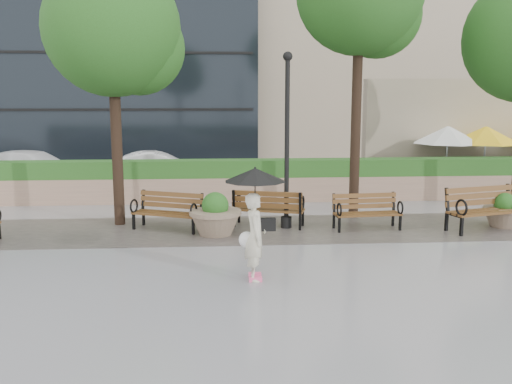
{
  "coord_description": "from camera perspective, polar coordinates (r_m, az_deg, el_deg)",
  "views": [
    {
      "loc": [
        -1.1,
        -11.26,
        3.44
      ],
      "look_at": [
        -0.14,
        2.3,
        1.1
      ],
      "focal_mm": 40.0,
      "sensor_mm": 36.0,
      "label": 1
    }
  ],
  "objects": [
    {
      "name": "asphalt_street",
      "position": [
        22.55,
        -1.2,
        1.0
      ],
      "size": [
        40.0,
        7.0,
        0.0
      ],
      "primitive_type": "cube",
      "color": "black",
      "rests_on": "ground"
    },
    {
      "name": "lamppost",
      "position": [
        14.56,
        3.1,
        4.03
      ],
      "size": [
        0.28,
        0.28,
        4.48
      ],
      "color": "black",
      "rests_on": "ground"
    },
    {
      "name": "bench_4",
      "position": [
        15.64,
        21.96,
        -2.43
      ],
      "size": [
        2.18,
        1.33,
        1.1
      ],
      "rotation": [
        0.0,
        0.0,
        0.27
      ],
      "color": "brown",
      "rests_on": "ground"
    },
    {
      "name": "planter_right",
      "position": [
        16.25,
        23.57,
        -2.0
      ],
      "size": [
        1.08,
        1.08,
        0.9
      ],
      "color": "#7F6B56",
      "rests_on": "ground"
    },
    {
      "name": "planter_left",
      "position": [
        14.08,
        -4.08,
        -2.64
      ],
      "size": [
        1.28,
        1.28,
        1.07
      ],
      "color": "#7F6B56",
      "rests_on": "ground"
    },
    {
      "name": "bench_3",
      "position": [
        14.9,
        11.02,
        -2.69
      ],
      "size": [
        1.75,
        0.82,
        0.91
      ],
      "rotation": [
        0.0,
        0.0,
        0.09
      ],
      "color": "brown",
      "rests_on": "ground"
    },
    {
      "name": "ground",
      "position": [
        11.82,
        1.47,
        -7.15
      ],
      "size": [
        100.0,
        100.0,
        0.0
      ],
      "primitive_type": "plane",
      "color": "gray",
      "rests_on": "ground"
    },
    {
      "name": "bench_1",
      "position": [
        14.75,
        -8.83,
        -2.71
      ],
      "size": [
        1.89,
        1.34,
        0.95
      ],
      "rotation": [
        0.0,
        0.0,
        -0.4
      ],
      "color": "brown",
      "rests_on": "ground"
    },
    {
      "name": "cafe_hedge",
      "position": [
        21.77,
        23.64,
        1.05
      ],
      "size": [
        8.0,
        0.5,
        0.9
      ],
      "primitive_type": "cube",
      "color": "#1F531B",
      "rests_on": "ground"
    },
    {
      "name": "cafe_wall",
      "position": [
        23.8,
        22.53,
        5.56
      ],
      "size": [
        10.0,
        0.6,
        4.0
      ],
      "primitive_type": "cube",
      "color": "tan",
      "rests_on": "ground"
    },
    {
      "name": "bench_2",
      "position": [
        14.95,
        1.27,
        -2.39
      ],
      "size": [
        1.95,
        1.22,
        0.98
      ],
      "rotation": [
        0.0,
        0.0,
        2.85
      ],
      "color": "brown",
      "rests_on": "ground"
    },
    {
      "name": "patio_umb_white",
      "position": [
        21.6,
        18.63,
        5.41
      ],
      "size": [
        2.5,
        2.5,
        2.3
      ],
      "color": "black",
      "rests_on": "ground"
    },
    {
      "name": "car_right",
      "position": [
        22.19,
        -9.82,
        2.36
      ],
      "size": [
        3.9,
        1.52,
        1.26
      ],
      "primitive_type": "imported",
      "rotation": [
        0.0,
        0.0,
        1.62
      ],
      "color": "white",
      "rests_on": "ground"
    },
    {
      "name": "pedestrian",
      "position": [
        10.55,
        -0.1,
        -2.07
      ],
      "size": [
        1.14,
        1.14,
        2.1
      ],
      "rotation": [
        0.0,
        0.0,
        1.55
      ],
      "color": "beige",
      "rests_on": "ground"
    },
    {
      "name": "patio_umb_yellow_a",
      "position": [
        21.96,
        22.0,
        5.28
      ],
      "size": [
        2.5,
        2.5,
        2.3
      ],
      "color": "black",
      "rests_on": "ground"
    },
    {
      "name": "car_left",
      "position": [
        22.96,
        -21.34,
        2.17
      ],
      "size": [
        4.92,
        2.83,
        1.34
      ],
      "primitive_type": "imported",
      "rotation": [
        0.0,
        0.0,
        1.35
      ],
      "color": "white",
      "rests_on": "ground"
    },
    {
      "name": "tree_0",
      "position": [
        15.43,
        -13.56,
        15.11
      ],
      "size": [
        3.54,
        3.46,
        6.81
      ],
      "color": "black",
      "rests_on": "ground"
    },
    {
      "name": "cobble_strip",
      "position": [
        14.71,
        0.35,
        -3.74
      ],
      "size": [
        28.0,
        3.2,
        0.01
      ],
      "primitive_type": "cube",
      "color": "#383330",
      "rests_on": "ground"
    },
    {
      "name": "hedge_wall",
      "position": [
        18.5,
        -0.59,
        1.14
      ],
      "size": [
        24.0,
        0.8,
        1.35
      ],
      "color": "tan",
      "rests_on": "ground"
    }
  ]
}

